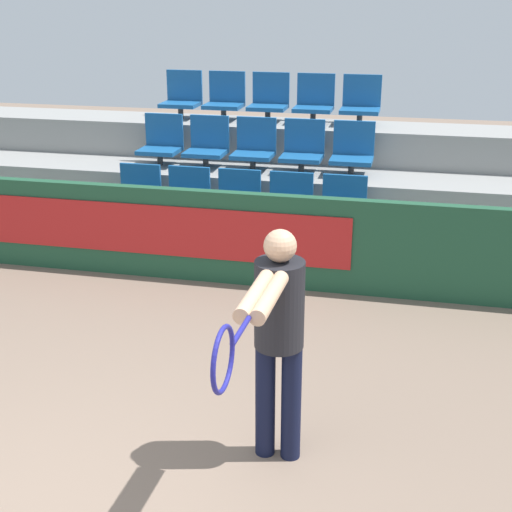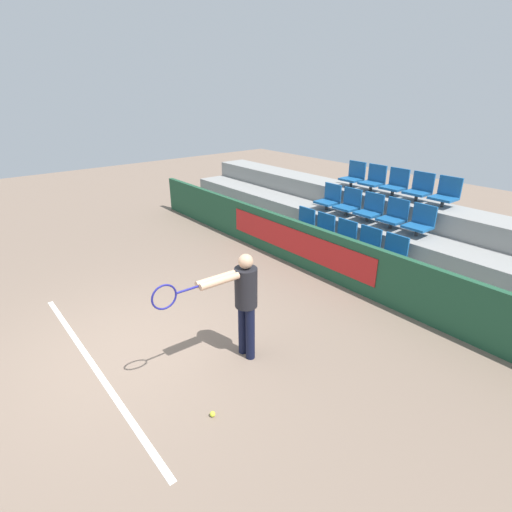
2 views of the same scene
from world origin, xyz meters
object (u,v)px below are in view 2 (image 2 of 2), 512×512
object	(u,v)px
stadium_chair_1	(322,229)
stadium_chair_12	(396,184)
tennis_player	(242,297)
tennis_ball	(213,414)
stadium_chair_4	(392,253)
stadium_chair_5	(329,198)
stadium_chair_11	(374,179)
stadium_chair_13	(420,188)
stadium_chair_14	(446,194)
stadium_chair_2	(343,236)
stadium_chair_7	(370,209)
stadium_chair_3	(366,244)
stadium_chair_0	(303,223)
stadium_chair_8	(394,215)
stadium_chair_10	(354,176)
stadium_chair_6	(349,203)
stadium_chair_9	(420,222)

from	to	relation	value
stadium_chair_1	stadium_chair_12	distance (m)	2.01
tennis_player	tennis_ball	bearing A→B (deg)	-53.10
stadium_chair_4	stadium_chair_5	bearing A→B (deg)	159.95
stadium_chair_11	stadium_chair_13	bearing A→B (deg)	0.00
stadium_chair_12	stadium_chair_14	world-z (taller)	same
stadium_chair_2	stadium_chair_7	bearing A→B (deg)	90.00
stadium_chair_3	stadium_chair_11	distance (m)	2.25
stadium_chair_0	stadium_chair_1	distance (m)	0.59
stadium_chair_1	tennis_player	bearing A→B (deg)	-63.90
stadium_chair_4	stadium_chair_13	distance (m)	2.01
stadium_chair_0	stadium_chair_14	bearing A→B (deg)	36.13
stadium_chair_8	stadium_chair_10	distance (m)	2.00
stadium_chair_3	stadium_chair_5	distance (m)	2.00
stadium_chair_14	stadium_chair_6	bearing A→B (deg)	-154.05
stadium_chair_3	stadium_chair_8	size ratio (longest dim) A/B	1.00
stadium_chair_2	tennis_ball	distance (m)	4.89
stadium_chair_8	tennis_player	world-z (taller)	tennis_player
stadium_chair_1	stadium_chair_6	xyz separation A→B (m)	(0.00, 0.86, 0.44)
stadium_chair_6	tennis_player	size ratio (longest dim) A/B	0.38
stadium_chair_9	stadium_chair_4	bearing A→B (deg)	-90.00
stadium_chair_9	stadium_chair_14	world-z (taller)	stadium_chair_14
stadium_chair_14	stadium_chair_4	bearing A→B (deg)	-90.00
stadium_chair_7	stadium_chair_10	bearing A→B (deg)	143.87
stadium_chair_1	stadium_chair_14	world-z (taller)	stadium_chair_14
stadium_chair_2	stadium_chair_6	bearing A→B (deg)	124.41
stadium_chair_6	stadium_chair_11	size ratio (longest dim) A/B	1.00
stadium_chair_1	stadium_chair_10	size ratio (longest dim) A/B	1.00
stadium_chair_5	tennis_player	bearing A→B (deg)	-62.16
stadium_chair_4	tennis_player	size ratio (longest dim) A/B	0.38
stadium_chair_3	stadium_chair_13	world-z (taller)	stadium_chair_13
stadium_chair_4	stadium_chair_14	distance (m)	1.92
stadium_chair_8	stadium_chair_6	bearing A→B (deg)	180.00
stadium_chair_1	stadium_chair_13	bearing A→B (deg)	55.59
stadium_chair_5	tennis_ball	world-z (taller)	stadium_chair_5
stadium_chair_5	stadium_chair_9	xyz separation A→B (m)	(2.34, 0.00, 0.00)
stadium_chair_7	stadium_chair_12	xyz separation A→B (m)	(0.00, 0.86, 0.44)
stadium_chair_1	stadium_chair_6	distance (m)	0.96
stadium_chair_6	stadium_chair_10	world-z (taller)	stadium_chair_10
stadium_chair_0	tennis_ball	bearing A→B (deg)	-56.32
stadium_chair_10	stadium_chair_12	distance (m)	1.17
stadium_chair_1	stadium_chair_2	xyz separation A→B (m)	(0.59, 0.00, 0.00)
stadium_chair_2	tennis_ball	size ratio (longest dim) A/B	9.10
stadium_chair_9	stadium_chair_3	bearing A→B (deg)	-124.41
stadium_chair_6	stadium_chair_9	bearing A→B (deg)	0.00
stadium_chair_1	tennis_player	size ratio (longest dim) A/B	0.38
stadium_chair_0	stadium_chair_12	bearing A→B (deg)	55.59
stadium_chair_2	stadium_chair_7	distance (m)	0.96
stadium_chair_1	stadium_chair_13	distance (m)	2.25
stadium_chair_1	stadium_chair_10	xyz separation A→B (m)	(-0.59, 1.71, 0.87)
stadium_chair_11	tennis_ball	xyz separation A→B (m)	(2.40, -6.20, -1.54)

